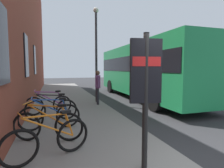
# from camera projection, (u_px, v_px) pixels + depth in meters

# --- Properties ---
(ground) EXTENTS (60.00, 60.00, 0.00)m
(ground) POSITION_uv_depth(u_px,v_px,m) (128.00, 107.00, 8.94)
(ground) COLOR #2D2D30
(sidewalk_pavement) EXTENTS (24.00, 3.50, 0.12)m
(sidewalk_pavement) POSITION_uv_depth(u_px,v_px,m) (68.00, 102.00, 9.96)
(sidewalk_pavement) COLOR gray
(sidewalk_pavement) RESTS_ON ground
(station_facade) EXTENTS (22.00, 0.65, 9.28)m
(station_facade) POSITION_uv_depth(u_px,v_px,m) (27.00, 19.00, 9.85)
(station_facade) COLOR brown
(station_facade) RESTS_ON ground
(bicycle_end_of_row) EXTENTS (0.71, 1.69, 0.97)m
(bicycle_end_of_row) POSITION_uv_depth(u_px,v_px,m) (49.00, 140.00, 3.53)
(bicycle_end_of_row) COLOR black
(bicycle_end_of_row) RESTS_ON sidewalk_pavement
(bicycle_mid_rack) EXTENTS (0.70, 1.69, 0.97)m
(bicycle_mid_rack) POSITION_uv_depth(u_px,v_px,m) (48.00, 126.00, 4.42)
(bicycle_mid_rack) COLOR black
(bicycle_mid_rack) RESTS_ON sidewalk_pavement
(bicycle_far_end) EXTENTS (0.48, 1.77, 0.97)m
(bicycle_far_end) POSITION_uv_depth(u_px,v_px,m) (50.00, 116.00, 5.29)
(bicycle_far_end) COLOR black
(bicycle_far_end) RESTS_ON sidewalk_pavement
(bicycle_by_door) EXTENTS (0.48, 1.76, 0.97)m
(bicycle_by_door) POSITION_uv_depth(u_px,v_px,m) (51.00, 109.00, 6.22)
(bicycle_by_door) COLOR black
(bicycle_by_door) RESTS_ON sidewalk_pavement
(bicycle_under_window) EXTENTS (0.48, 1.77, 0.97)m
(bicycle_under_window) POSITION_uv_depth(u_px,v_px,m) (49.00, 104.00, 7.03)
(bicycle_under_window) COLOR black
(bicycle_under_window) RESTS_ON sidewalk_pavement
(transit_info_sign) EXTENTS (0.18, 0.56, 2.40)m
(transit_info_sign) POSITION_uv_depth(u_px,v_px,m) (146.00, 80.00, 3.07)
(transit_info_sign) COLOR black
(transit_info_sign) RESTS_ON sidewalk_pavement
(city_bus) EXTENTS (10.54, 2.78, 3.35)m
(city_bus) POSITION_uv_depth(u_px,v_px,m) (144.00, 69.00, 11.39)
(city_bus) COLOR #1E8C4C
(city_bus) RESTS_ON ground
(pedestrian_near_bus) EXTENTS (0.63, 0.34, 1.70)m
(pedestrian_near_bus) POSITION_uv_depth(u_px,v_px,m) (98.00, 84.00, 8.96)
(pedestrian_near_bus) COLOR #26262D
(pedestrian_near_bus) RESTS_ON sidewalk_pavement
(street_lamp) EXTENTS (0.28, 0.28, 4.98)m
(street_lamp) POSITION_uv_depth(u_px,v_px,m) (96.00, 47.00, 9.45)
(street_lamp) COLOR #333338
(street_lamp) RESTS_ON sidewalk_pavement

